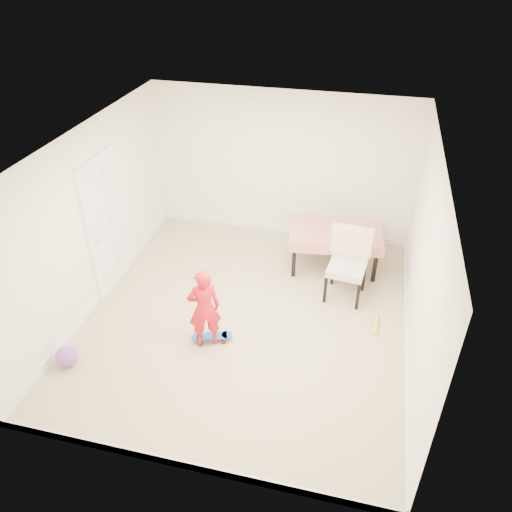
% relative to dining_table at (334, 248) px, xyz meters
% --- Properties ---
extents(ground, '(5.00, 5.00, 0.00)m').
position_rel_dining_table_xyz_m(ground, '(-1.07, -1.61, -0.34)').
color(ground, tan).
rests_on(ground, ground).
extents(ceiling, '(4.50, 5.00, 0.04)m').
position_rel_dining_table_xyz_m(ceiling, '(-1.07, -1.61, 2.24)').
color(ceiling, white).
rests_on(ceiling, wall_back).
extents(wall_back, '(4.50, 0.04, 2.60)m').
position_rel_dining_table_xyz_m(wall_back, '(-1.07, 0.87, 0.96)').
color(wall_back, white).
rests_on(wall_back, ground).
extents(wall_front, '(4.50, 0.04, 2.60)m').
position_rel_dining_table_xyz_m(wall_front, '(-1.07, -4.09, 0.96)').
color(wall_front, white).
rests_on(wall_front, ground).
extents(wall_left, '(0.04, 5.00, 2.60)m').
position_rel_dining_table_xyz_m(wall_left, '(-3.30, -1.61, 0.96)').
color(wall_left, white).
rests_on(wall_left, ground).
extents(wall_right, '(0.04, 5.00, 2.60)m').
position_rel_dining_table_xyz_m(wall_right, '(1.16, -1.61, 0.96)').
color(wall_right, white).
rests_on(wall_right, ground).
extents(door, '(0.11, 0.94, 2.11)m').
position_rel_dining_table_xyz_m(door, '(-3.29, -1.31, 0.69)').
color(door, white).
rests_on(door, ground).
extents(baseboard_back, '(4.50, 0.02, 0.12)m').
position_rel_dining_table_xyz_m(baseboard_back, '(-1.07, 0.88, -0.28)').
color(baseboard_back, white).
rests_on(baseboard_back, ground).
extents(baseboard_front, '(4.50, 0.02, 0.12)m').
position_rel_dining_table_xyz_m(baseboard_front, '(-1.07, -4.10, -0.28)').
color(baseboard_front, white).
rests_on(baseboard_front, ground).
extents(baseboard_left, '(0.02, 5.00, 0.12)m').
position_rel_dining_table_xyz_m(baseboard_left, '(-3.31, -1.61, -0.28)').
color(baseboard_left, white).
rests_on(baseboard_left, ground).
extents(baseboard_right, '(0.02, 5.00, 0.12)m').
position_rel_dining_table_xyz_m(baseboard_right, '(1.17, -1.61, -0.28)').
color(baseboard_right, white).
rests_on(baseboard_right, ground).
extents(dining_table, '(1.55, 1.09, 0.68)m').
position_rel_dining_table_xyz_m(dining_table, '(0.00, 0.00, 0.00)').
color(dining_table, '#B80913').
rests_on(dining_table, ground).
extents(dining_chair, '(0.66, 0.73, 1.09)m').
position_rel_dining_table_xyz_m(dining_chair, '(0.26, -0.78, 0.21)').
color(dining_chair, beige).
rests_on(dining_chair, ground).
extents(skateboard, '(0.60, 0.38, 0.08)m').
position_rel_dining_table_xyz_m(skateboard, '(-1.39, -2.19, -0.30)').
color(skateboard, blue).
rests_on(skateboard, ground).
extents(child, '(0.51, 0.44, 1.18)m').
position_rel_dining_table_xyz_m(child, '(-1.45, -2.27, 0.25)').
color(child, red).
rests_on(child, ground).
extents(balloon, '(0.28, 0.28, 0.28)m').
position_rel_dining_table_xyz_m(balloon, '(-3.06, -3.07, -0.20)').
color(balloon, purple).
rests_on(balloon, ground).
extents(foam_toy, '(0.07, 0.40, 0.06)m').
position_rel_dining_table_xyz_m(foam_toy, '(0.77, -1.38, -0.31)').
color(foam_toy, yellow).
rests_on(foam_toy, ground).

